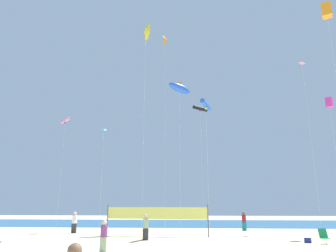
{
  "coord_description": "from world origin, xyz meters",
  "views": [
    {
      "loc": [
        1.67,
        -16.39,
        2.29
      ],
      "look_at": [
        -0.31,
        9.05,
        8.84
      ],
      "focal_mm": 33.29,
      "sensor_mm": 36.0,
      "label": 1
    }
  ],
  "objects_px": {
    "kite_yellow_delta": "(146,32)",
    "beach_handbag": "(308,240)",
    "folding_beach_chair": "(324,236)",
    "kite_blue_tube": "(206,105)",
    "kite_cyan_diamond": "(104,132)",
    "beachgoer_plum_shirt": "(104,235)",
    "beachgoer_maroon_shirt": "(244,220)",
    "kite_magenta_box": "(329,103)",
    "kite_orange_delta": "(165,41)",
    "beachgoer_sage_shirt": "(146,226)",
    "kite_black_tube": "(200,109)",
    "kite_blue_inflatable": "(179,88)",
    "kite_pink_diamond": "(303,67)",
    "kite_orange_box": "(327,11)",
    "kite_pink_tube": "(65,121)",
    "volleyball_net": "(156,214)",
    "beachgoer_white_shirt": "(74,222)"
  },
  "relations": [
    {
      "from": "kite_pink_tube",
      "to": "kite_orange_delta",
      "type": "relative_size",
      "value": 0.56
    },
    {
      "from": "kite_blue_tube",
      "to": "kite_orange_box",
      "type": "height_order",
      "value": "kite_orange_box"
    },
    {
      "from": "kite_pink_tube",
      "to": "beachgoer_plum_shirt",
      "type": "bearing_deg",
      "value": -60.37
    },
    {
      "from": "kite_blue_inflatable",
      "to": "kite_orange_box",
      "type": "relative_size",
      "value": 0.93
    },
    {
      "from": "kite_pink_tube",
      "to": "beachgoer_sage_shirt",
      "type": "bearing_deg",
      "value": -47.6
    },
    {
      "from": "beachgoer_maroon_shirt",
      "to": "kite_magenta_box",
      "type": "relative_size",
      "value": 0.16
    },
    {
      "from": "beachgoer_plum_shirt",
      "to": "beachgoer_white_shirt",
      "type": "bearing_deg",
      "value": 0.71
    },
    {
      "from": "beachgoer_plum_shirt",
      "to": "kite_cyan_diamond",
      "type": "bearing_deg",
      "value": -9.55
    },
    {
      "from": "beachgoer_maroon_shirt",
      "to": "beachgoer_plum_shirt",
      "type": "distance_m",
      "value": 17.56
    },
    {
      "from": "kite_blue_inflatable",
      "to": "kite_pink_tube",
      "type": "bearing_deg",
      "value": 155.27
    },
    {
      "from": "beachgoer_sage_shirt",
      "to": "folding_beach_chair",
      "type": "distance_m",
      "value": 11.5
    },
    {
      "from": "volleyball_net",
      "to": "kite_yellow_delta",
      "type": "height_order",
      "value": "kite_yellow_delta"
    },
    {
      "from": "beachgoer_maroon_shirt",
      "to": "beachgoer_sage_shirt",
      "type": "height_order",
      "value": "beachgoer_maroon_shirt"
    },
    {
      "from": "beachgoer_sage_shirt",
      "to": "kite_black_tube",
      "type": "bearing_deg",
      "value": -84.75
    },
    {
      "from": "beachgoer_white_shirt",
      "to": "kite_magenta_box",
      "type": "bearing_deg",
      "value": 23.39
    },
    {
      "from": "beachgoer_sage_shirt",
      "to": "kite_yellow_delta",
      "type": "xyz_separation_m",
      "value": [
        -0.96,
        4.29,
        17.71
      ]
    },
    {
      "from": "beachgoer_white_shirt",
      "to": "volleyball_net",
      "type": "bearing_deg",
      "value": 9.58
    },
    {
      "from": "kite_cyan_diamond",
      "to": "kite_black_tube",
      "type": "bearing_deg",
      "value": 22.39
    },
    {
      "from": "volleyball_net",
      "to": "kite_blue_inflatable",
      "type": "distance_m",
      "value": 12.71
    },
    {
      "from": "volleyball_net",
      "to": "kite_yellow_delta",
      "type": "bearing_deg",
      "value": 133.49
    },
    {
      "from": "beachgoer_sage_shirt",
      "to": "beachgoer_plum_shirt",
      "type": "bearing_deg",
      "value": 100.6
    },
    {
      "from": "beachgoer_plum_shirt",
      "to": "kite_blue_inflatable",
      "type": "relative_size",
      "value": 0.11
    },
    {
      "from": "folding_beach_chair",
      "to": "volleyball_net",
      "type": "bearing_deg",
      "value": 145.05
    },
    {
      "from": "kite_magenta_box",
      "to": "kite_black_tube",
      "type": "distance_m",
      "value": 14.15
    },
    {
      "from": "beachgoer_plum_shirt",
      "to": "kite_pink_diamond",
      "type": "height_order",
      "value": "kite_pink_diamond"
    },
    {
      "from": "beachgoer_sage_shirt",
      "to": "kite_black_tube",
      "type": "distance_m",
      "value": 18.39
    },
    {
      "from": "folding_beach_chair",
      "to": "kite_pink_tube",
      "type": "relative_size",
      "value": 0.07
    },
    {
      "from": "kite_cyan_diamond",
      "to": "beachgoer_plum_shirt",
      "type": "bearing_deg",
      "value": -72.57
    },
    {
      "from": "kite_pink_diamond",
      "to": "kite_yellow_delta",
      "type": "height_order",
      "value": "kite_yellow_delta"
    },
    {
      "from": "kite_pink_diamond",
      "to": "kite_blue_tube",
      "type": "bearing_deg",
      "value": -151.66
    },
    {
      "from": "beachgoer_maroon_shirt",
      "to": "volleyball_net",
      "type": "distance_m",
      "value": 9.98
    },
    {
      "from": "kite_yellow_delta",
      "to": "kite_orange_box",
      "type": "relative_size",
      "value": 1.26
    },
    {
      "from": "kite_orange_box",
      "to": "kite_orange_delta",
      "type": "bearing_deg",
      "value": 129.2
    },
    {
      "from": "kite_blue_tube",
      "to": "kite_orange_delta",
      "type": "relative_size",
      "value": 0.49
    },
    {
      "from": "beachgoer_maroon_shirt",
      "to": "kite_pink_tube",
      "type": "distance_m",
      "value": 23.59
    },
    {
      "from": "kite_yellow_delta",
      "to": "beach_handbag",
      "type": "bearing_deg",
      "value": -23.84
    },
    {
      "from": "kite_pink_diamond",
      "to": "beachgoer_maroon_shirt",
      "type": "bearing_deg",
      "value": 179.01
    },
    {
      "from": "folding_beach_chair",
      "to": "kite_blue_tube",
      "type": "distance_m",
      "value": 13.08
    },
    {
      "from": "kite_blue_inflatable",
      "to": "kite_cyan_diamond",
      "type": "distance_m",
      "value": 9.09
    },
    {
      "from": "kite_blue_tube",
      "to": "kite_cyan_diamond",
      "type": "xyz_separation_m",
      "value": [
        -10.38,
        5.35,
        -0.95
      ]
    },
    {
      "from": "beachgoer_white_shirt",
      "to": "kite_yellow_delta",
      "type": "relative_size",
      "value": 0.09
    },
    {
      "from": "kite_blue_inflatable",
      "to": "kite_orange_delta",
      "type": "height_order",
      "value": "kite_orange_delta"
    },
    {
      "from": "kite_pink_tube",
      "to": "kite_orange_delta",
      "type": "distance_m",
      "value": 15.65
    },
    {
      "from": "kite_magenta_box",
      "to": "kite_orange_delta",
      "type": "xyz_separation_m",
      "value": [
        -14.77,
        7.6,
        10.89
      ]
    },
    {
      "from": "kite_orange_box",
      "to": "beachgoer_plum_shirt",
      "type": "bearing_deg",
      "value": -170.54
    },
    {
      "from": "kite_pink_diamond",
      "to": "kite_orange_box",
      "type": "bearing_deg",
      "value": -102.41
    },
    {
      "from": "kite_blue_tube",
      "to": "kite_cyan_diamond",
      "type": "height_order",
      "value": "kite_blue_tube"
    },
    {
      "from": "folding_beach_chair",
      "to": "kite_magenta_box",
      "type": "xyz_separation_m",
      "value": [
        3.66,
        5.03,
        10.38
      ]
    },
    {
      "from": "volleyball_net",
      "to": "kite_cyan_diamond",
      "type": "relative_size",
      "value": 0.8
    },
    {
      "from": "kite_cyan_diamond",
      "to": "beachgoer_maroon_shirt",
      "type": "bearing_deg",
      "value": 2.1
    }
  ]
}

